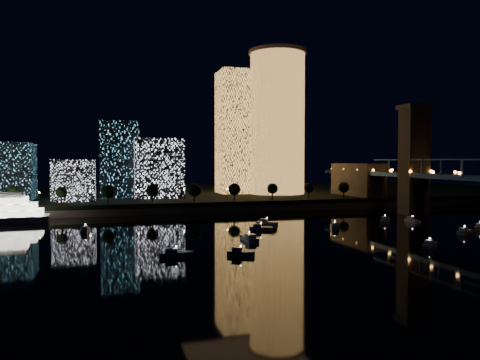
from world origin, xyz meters
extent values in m
plane|color=black|center=(0.00, 0.00, 0.00)|extent=(520.00, 520.00, 0.00)
cube|color=black|center=(0.00, 160.00, 2.50)|extent=(420.00, 160.00, 5.00)
cube|color=#6B5E4C|center=(0.00, 82.00, 1.50)|extent=(420.00, 6.00, 3.00)
cylinder|color=#ECA14B|center=(27.01, 126.84, 46.09)|extent=(32.00, 32.00, 82.19)
cylinder|color=#6B5E4C|center=(27.01, 126.84, 88.19)|extent=(34.00, 34.00, 2.00)
cube|color=#ECA14B|center=(6.23, 139.78, 41.72)|extent=(23.08, 23.08, 73.43)
cube|color=white|center=(-43.83, 119.25, 20.67)|extent=(25.46, 21.55, 31.34)
cube|color=#5DD5FF|center=(-63.93, 131.18, 25.27)|extent=(20.27, 26.36, 40.55)
cube|color=white|center=(-85.95, 109.41, 15.09)|extent=(20.18, 18.35, 20.18)
cube|color=#5DD5FF|center=(-115.92, 122.62, 19.26)|extent=(20.38, 22.41, 28.53)
cube|color=#6B5E4C|center=(65.00, 50.00, 24.00)|extent=(11.00, 9.00, 48.00)
cube|color=#6B5E4C|center=(65.00, 50.00, 49.00)|extent=(13.00, 11.00, 2.00)
cube|color=#6B5E4C|center=(65.00, 100.00, 11.50)|extent=(12.00, 40.00, 23.00)
cube|color=navy|center=(60.00, 12.00, 21.50)|extent=(0.50, 0.50, 7.00)
cube|color=navy|center=(60.00, 36.00, 21.50)|extent=(0.50, 0.50, 7.00)
cube|color=navy|center=(60.00, 60.00, 21.50)|extent=(0.50, 0.50, 7.00)
sphere|color=#FF9438|center=(59.50, 45.00, 19.80)|extent=(1.20, 1.20, 1.20)
sphere|color=#FF9438|center=(59.50, 90.00, 19.80)|extent=(1.20, 1.20, 1.20)
cube|color=silver|center=(-106.52, 67.58, 11.02)|extent=(9.38, 7.27, 2.02)
cube|color=silver|center=(17.05, -22.41, 0.60)|extent=(7.52, 6.70, 1.20)
cube|color=silver|center=(16.15, -23.13, 1.70)|extent=(3.34, 3.23, 1.00)
sphere|color=white|center=(17.05, -22.41, 2.60)|extent=(0.36, 0.36, 0.36)
cube|color=silver|center=(8.59, 18.44, 0.60)|extent=(5.40, 8.40, 1.20)
cube|color=silver|center=(8.14, 17.32, 1.70)|extent=(2.99, 3.39, 1.00)
sphere|color=white|center=(8.59, 18.44, 2.60)|extent=(0.36, 0.36, 0.36)
cube|color=silver|center=(36.80, 29.74, 0.60)|extent=(8.07, 9.11, 1.20)
cube|color=silver|center=(35.94, 28.65, 1.70)|extent=(3.90, 4.04, 1.00)
sphere|color=white|center=(36.80, 29.74, 2.60)|extent=(0.36, 0.36, 0.36)
cube|color=silver|center=(-37.65, -18.96, 0.60)|extent=(7.21, 5.21, 1.20)
cube|color=silver|center=(-38.58, -18.47, 1.70)|extent=(3.00, 2.74, 1.00)
sphere|color=white|center=(-37.65, -18.96, 2.60)|extent=(0.36, 0.36, 0.36)
cube|color=silver|center=(-53.84, -15.38, 0.60)|extent=(8.82, 2.99, 1.20)
cube|color=silver|center=(-55.15, -15.35, 1.70)|extent=(3.11, 2.34, 1.00)
sphere|color=white|center=(-53.84, -15.38, 2.60)|extent=(0.36, 0.36, 0.36)
cube|color=silver|center=(58.20, 2.79, 0.60)|extent=(8.17, 7.17, 1.20)
cube|color=silver|center=(57.21, 2.03, 1.70)|extent=(3.61, 3.48, 1.00)
sphere|color=white|center=(58.20, 2.79, 2.60)|extent=(0.36, 0.36, 0.36)
cube|color=silver|center=(-18.44, 21.95, 0.60)|extent=(8.44, 5.51, 1.20)
cube|color=silver|center=(-19.55, 22.42, 1.70)|extent=(3.42, 3.03, 1.00)
sphere|color=white|center=(-18.44, 21.95, 2.60)|extent=(0.36, 0.36, 0.36)
cube|color=silver|center=(-77.84, 34.51, 0.60)|extent=(3.12, 7.07, 1.20)
cube|color=silver|center=(-77.98, 33.49, 1.70)|extent=(2.09, 2.62, 1.00)
sphere|color=white|center=(-77.84, 34.51, 2.60)|extent=(0.36, 0.36, 0.36)
cube|color=silver|center=(-28.72, 2.62, 0.60)|extent=(3.23, 10.05, 1.20)
cube|color=silver|center=(-28.72, 1.12, 1.70)|extent=(2.62, 3.52, 1.00)
sphere|color=white|center=(-28.72, 2.62, 2.60)|extent=(0.36, 0.36, 0.36)
cube|color=silver|center=(-11.62, 34.85, 0.60)|extent=(7.95, 7.12, 1.20)
cube|color=silver|center=(-12.57, 35.61, 1.70)|extent=(3.54, 3.43, 1.00)
sphere|color=white|center=(-11.62, 34.85, 2.60)|extent=(0.36, 0.36, 0.36)
cube|color=silver|center=(44.62, -4.80, 0.60)|extent=(8.01, 5.95, 1.20)
cube|color=silver|center=(43.60, -5.36, 1.70)|extent=(3.36, 3.09, 1.00)
sphere|color=white|center=(44.62, -4.80, 2.60)|extent=(0.36, 0.36, 0.36)
cube|color=silver|center=(46.27, 25.10, 0.60)|extent=(3.10, 8.02, 1.20)
cube|color=silver|center=(46.36, 26.27, 1.70)|extent=(2.24, 2.89, 1.00)
sphere|color=white|center=(46.27, 25.10, 2.60)|extent=(0.36, 0.36, 0.36)
cylinder|color=black|center=(-110.00, 88.00, 7.00)|extent=(0.70, 0.70, 4.00)
sphere|color=black|center=(-110.00, 88.00, 10.50)|extent=(6.23, 6.23, 6.23)
cylinder|color=black|center=(-90.00, 88.00, 7.00)|extent=(0.70, 0.70, 4.00)
sphere|color=black|center=(-90.00, 88.00, 10.50)|extent=(5.07, 5.07, 5.07)
cylinder|color=black|center=(-70.00, 88.00, 7.00)|extent=(0.70, 0.70, 4.00)
sphere|color=black|center=(-70.00, 88.00, 10.50)|extent=(6.11, 6.11, 6.11)
cylinder|color=black|center=(-50.00, 88.00, 7.00)|extent=(0.70, 0.70, 4.00)
sphere|color=black|center=(-50.00, 88.00, 10.50)|extent=(5.68, 5.68, 5.68)
cylinder|color=black|center=(-30.00, 88.00, 7.00)|extent=(0.70, 0.70, 4.00)
sphere|color=black|center=(-30.00, 88.00, 10.50)|extent=(6.61, 6.61, 6.61)
cylinder|color=black|center=(-10.00, 88.00, 7.00)|extent=(0.70, 0.70, 4.00)
sphere|color=black|center=(-10.00, 88.00, 10.50)|extent=(6.07, 6.07, 6.07)
cylinder|color=black|center=(10.00, 88.00, 7.00)|extent=(0.70, 0.70, 4.00)
sphere|color=black|center=(10.00, 88.00, 10.50)|extent=(5.41, 5.41, 5.41)
cylinder|color=black|center=(30.00, 88.00, 7.00)|extent=(0.70, 0.70, 4.00)
sphere|color=black|center=(30.00, 88.00, 10.50)|extent=(5.04, 5.04, 5.04)
cylinder|color=black|center=(50.00, 88.00, 7.00)|extent=(0.70, 0.70, 4.00)
sphere|color=black|center=(50.00, 88.00, 10.50)|extent=(5.77, 5.77, 5.77)
cylinder|color=black|center=(-100.00, 94.00, 7.50)|extent=(0.24, 0.24, 5.00)
sphere|color=#FFCC7F|center=(-100.00, 94.00, 10.30)|extent=(0.70, 0.70, 0.70)
cylinder|color=black|center=(-78.00, 94.00, 7.50)|extent=(0.24, 0.24, 5.00)
sphere|color=#FFCC7F|center=(-78.00, 94.00, 10.30)|extent=(0.70, 0.70, 0.70)
cylinder|color=black|center=(-56.00, 94.00, 7.50)|extent=(0.24, 0.24, 5.00)
sphere|color=#FFCC7F|center=(-56.00, 94.00, 10.30)|extent=(0.70, 0.70, 0.70)
cylinder|color=black|center=(-34.00, 94.00, 7.50)|extent=(0.24, 0.24, 5.00)
sphere|color=#FFCC7F|center=(-34.00, 94.00, 10.30)|extent=(0.70, 0.70, 0.70)
cylinder|color=black|center=(-12.00, 94.00, 7.50)|extent=(0.24, 0.24, 5.00)
sphere|color=#FFCC7F|center=(-12.00, 94.00, 10.30)|extent=(0.70, 0.70, 0.70)
cylinder|color=black|center=(10.00, 94.00, 7.50)|extent=(0.24, 0.24, 5.00)
sphere|color=#FFCC7F|center=(10.00, 94.00, 10.30)|extent=(0.70, 0.70, 0.70)
cylinder|color=black|center=(32.00, 94.00, 7.50)|extent=(0.24, 0.24, 5.00)
sphere|color=#FFCC7F|center=(32.00, 94.00, 10.30)|extent=(0.70, 0.70, 0.70)
camera|label=1|loc=(-70.90, -133.73, 24.46)|focal=35.00mm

